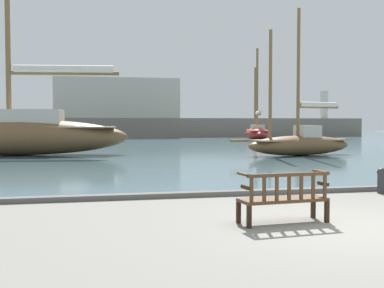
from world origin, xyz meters
TOP-DOWN VIEW (x-y plane):
  - ground_plane at (0.00, 0.00)m, footprint 160.00×160.00m
  - harbor_water at (0.00, 44.00)m, footprint 100.00×80.00m
  - quay_edge_kerb at (0.00, 3.85)m, footprint 40.00×0.30m
  - park_bench at (-0.87, 0.51)m, footprint 1.64×0.66m
  - sailboat_nearest_starboard at (12.56, 38.23)m, footprint 4.40×9.80m
  - sailboat_outer_starboard at (-7.82, 19.16)m, footprint 13.96×4.33m
  - sailboat_nearest_port at (6.68, 15.82)m, footprint 7.22×2.76m
  - mooring_bollard at (3.01, 3.35)m, footprint 0.23×0.23m
  - far_breakwater at (0.00, 47.80)m, footprint 58.98×2.40m

SIDE VIEW (x-z plane):
  - ground_plane at x=0.00m, z-range 0.00..0.00m
  - harbor_water at x=0.00m, z-range 0.00..0.08m
  - quay_edge_kerb at x=0.00m, z-range 0.00..0.12m
  - mooring_bollard at x=3.01m, z-range 0.04..0.69m
  - park_bench at x=-0.87m, z-range 0.01..0.93m
  - sailboat_nearest_port at x=6.68m, z-range -3.02..4.59m
  - sailboat_nearest_starboard at x=12.56m, z-range -3.69..5.46m
  - sailboat_outer_starboard at x=-7.82m, z-range -5.22..7.70m
  - far_breakwater at x=0.00m, z-range -1.30..5.56m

